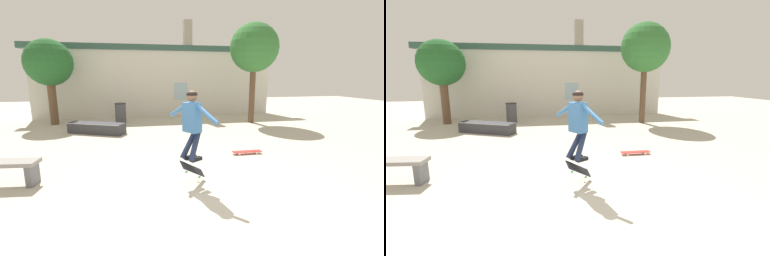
{
  "view_description": "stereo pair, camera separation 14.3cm",
  "coord_description": "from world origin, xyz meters",
  "views": [
    {
      "loc": [
        -1.08,
        -4.13,
        2.17
      ],
      "look_at": [
        -0.08,
        0.65,
        1.17
      ],
      "focal_mm": 24.0,
      "sensor_mm": 36.0,
      "label": 1
    },
    {
      "loc": [
        -0.94,
        -4.15,
        2.17
      ],
      "look_at": [
        -0.08,
        0.65,
        1.17
      ],
      "focal_mm": 24.0,
      "sensor_mm": 36.0,
      "label": 2
    }
  ],
  "objects": [
    {
      "name": "skateboard_resting",
      "position": [
        1.86,
        2.37,
        0.07
      ],
      "size": [
        0.84,
        0.22,
        0.08
      ],
      "rotation": [
        0.0,
        0.0,
        3.13
      ],
      "color": "red",
      "rests_on": "ground_plane"
    },
    {
      "name": "skateboard_flipping",
      "position": [
        -0.07,
        0.66,
        0.32
      ],
      "size": [
        0.58,
        0.59,
        0.5
      ],
      "rotation": [
        0.0,
        0.0,
        0.69
      ],
      "color": "black"
    },
    {
      "name": "ground_plane",
      "position": [
        0.0,
        0.0,
        0.0
      ],
      "size": [
        40.0,
        40.0,
        0.0
      ],
      "primitive_type": "plane",
      "color": "beige"
    },
    {
      "name": "skater",
      "position": [
        -0.08,
        0.65,
        1.33
      ],
      "size": [
        0.75,
        1.2,
        1.38
      ],
      "rotation": [
        0.0,
        0.0,
        0.53
      ],
      "color": "teal"
    },
    {
      "name": "skate_ledge",
      "position": [
        -2.69,
        6.01,
        0.21
      ],
      "size": [
        2.23,
        1.47,
        0.41
      ],
      "rotation": [
        0.0,
        0.0,
        -0.45
      ],
      "color": "#38383D",
      "rests_on": "ground_plane"
    },
    {
      "name": "trash_bin",
      "position": [
        -1.92,
        8.13,
        0.49
      ],
      "size": [
        0.53,
        0.53,
        0.93
      ],
      "color": "#47474C",
      "rests_on": "ground_plane"
    },
    {
      "name": "tree_left",
      "position": [
        -4.82,
        8.31,
        2.68
      ],
      "size": [
        2.0,
        2.0,
        3.73
      ],
      "color": "brown",
      "rests_on": "ground_plane"
    },
    {
      "name": "building_backdrop",
      "position": [
        0.02,
        9.85,
        1.95
      ],
      "size": [
        13.12,
        0.52,
        5.01
      ],
      "color": "beige",
      "rests_on": "ground_plane"
    },
    {
      "name": "tree_right",
      "position": [
        4.09,
        7.01,
        3.37
      ],
      "size": [
        2.17,
        2.17,
        4.49
      ],
      "color": "brown",
      "rests_on": "ground_plane"
    }
  ]
}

